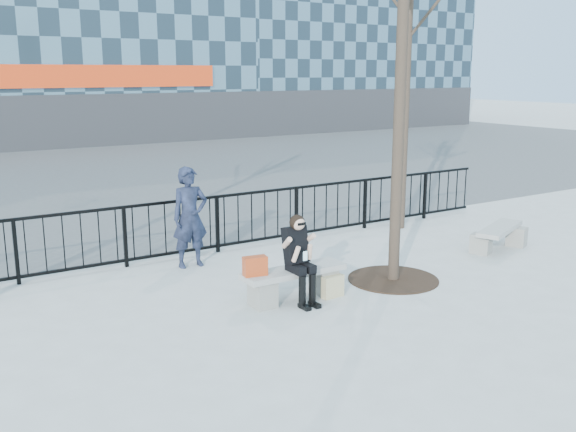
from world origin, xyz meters
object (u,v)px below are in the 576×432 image
standing_man (190,217)px  bench_second (500,235)px  bench_main (294,280)px  seated_woman (300,260)px

standing_man → bench_second: bearing=-19.2°
bench_second → standing_man: (-5.51, 2.20, 0.61)m
bench_main → seated_woman: (0.00, -0.16, 0.37)m
bench_second → seated_woman: size_ratio=1.16×
bench_main → seated_woman: 0.40m
bench_main → bench_second: bench_main is taller
seated_woman → standing_man: bearing=103.3°
bench_main → standing_man: bearing=104.1°
standing_man → bench_main: bearing=-73.4°
bench_main → bench_second: bearing=2.6°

